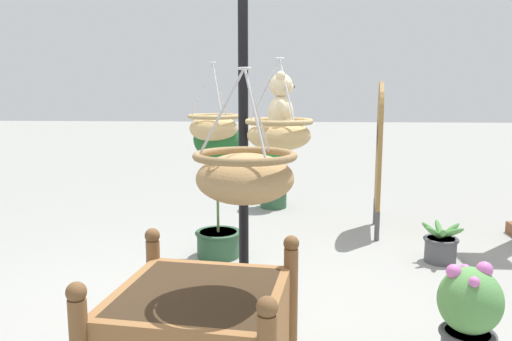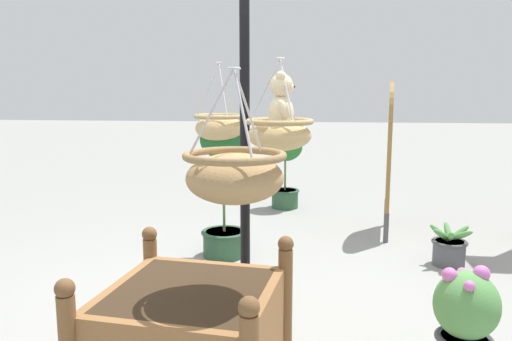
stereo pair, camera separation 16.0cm
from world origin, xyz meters
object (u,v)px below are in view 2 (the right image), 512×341
hanging_basket_with_teddy (279,133)px  teddy_bear (283,106)px  display_pole_central (245,182)px  wooden_planter_box (191,335)px  potted_plant_conical_shrub (285,163)px  display_sign_board (389,146)px  potted_plant_small_succulent (224,182)px  potted_plant_flowering_red (449,248)px  potted_plant_bushy_green (465,321)px  hanging_basket_right_low (235,175)px  hanging_basket_left_high (220,126)px

hanging_basket_with_teddy → teddy_bear: bearing=90.0°
display_pole_central → wooden_planter_box: display_pole_central is taller
potted_plant_conical_shrub → display_sign_board: bearing=46.7°
wooden_planter_box → display_sign_board: (-2.93, 1.38, 0.64)m
teddy_bear → potted_plant_small_succulent: (-1.02, -0.58, -0.71)m
display_pole_central → teddy_bear: bearing=61.0°
potted_plant_small_succulent → potted_plant_flowering_red: bearing=89.0°
hanging_basket_with_teddy → display_sign_board: bearing=152.0°
potted_plant_bushy_green → hanging_basket_right_low: bearing=-78.0°
wooden_planter_box → display_sign_board: size_ratio=0.64×
potted_plant_flowering_red → display_sign_board: bearing=-156.7°
display_pole_central → potted_plant_small_succulent: 0.93m
potted_plant_flowering_red → hanging_basket_with_teddy: bearing=-55.1°
hanging_basket_right_low → potted_plant_conical_shrub: (-3.99, 0.04, -0.53)m
teddy_bear → potted_plant_small_succulent: bearing=-150.5°
potted_plant_small_succulent → display_pole_central: bearing=19.4°
potted_plant_flowering_red → potted_plant_conical_shrub: potted_plant_conical_shrub is taller
display_pole_central → potted_plant_conical_shrub: bearing=177.1°
potted_plant_bushy_green → display_sign_board: (-2.69, -0.00, 0.61)m
wooden_planter_box → potted_plant_conical_shrub: potted_plant_conical_shrub is taller
potted_plant_conical_shrub → display_sign_board: (1.05, 1.12, 0.35)m
teddy_bear → potted_plant_conical_shrub: teddy_bear is taller
wooden_planter_box → potted_plant_bushy_green: bearing=99.9°
potted_plant_conical_shrub → potted_plant_bushy_green: bearing=16.7°
display_pole_central → potted_plant_conical_shrub: display_pole_central is taller
hanging_basket_left_high → potted_plant_bushy_green: (1.71, 1.58, -0.86)m
teddy_bear → potted_plant_bushy_green: (0.79, 0.99, -1.07)m
potted_plant_small_succulent → display_sign_board: bearing=119.5°
hanging_basket_with_teddy → hanging_basket_left_high: hanging_basket_left_high is taller
teddy_bear → potted_plant_flowering_red: (-0.98, 1.39, -1.24)m
display_pole_central → potted_plant_small_succulent: (-0.87, -0.31, -0.17)m
display_pole_central → potted_plant_flowering_red: bearing=116.7°
hanging_basket_with_teddy → hanging_basket_right_low: hanging_basket_with_teddy is taller
teddy_bear → wooden_planter_box: (1.03, -0.39, -1.10)m
potted_plant_flowering_red → potted_plant_small_succulent: (-0.03, -1.96, 0.53)m
hanging_basket_with_teddy → potted_plant_bushy_green: size_ratio=0.97×
wooden_planter_box → potted_plant_conical_shrub: size_ratio=1.04×
display_sign_board → potted_plant_conical_shrub: bearing=-133.3°
display_pole_central → display_sign_board: display_pole_central is taller
wooden_planter_box → potted_plant_bushy_green: 1.41m
display_pole_central → wooden_planter_box: bearing=-5.8°
hanging_basket_right_low → potted_plant_conical_shrub: size_ratio=0.65×
potted_plant_small_succulent → wooden_planter_box: bearing=5.2°
hanging_basket_right_low → wooden_planter_box: 0.85m
hanging_basket_with_teddy → teddy_bear: hanging_basket_with_teddy is taller
hanging_basket_left_high → potted_plant_small_succulent: hanging_basket_left_high is taller
hanging_basket_with_teddy → hanging_basket_right_low: size_ratio=0.97×
display_pole_central → hanging_basket_left_high: size_ratio=3.96×
wooden_planter_box → hanging_basket_right_low: bearing=88.5°
potted_plant_bushy_green → potted_plant_conical_shrub: 3.91m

